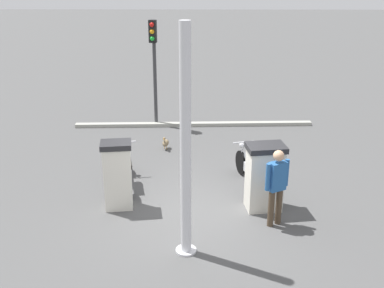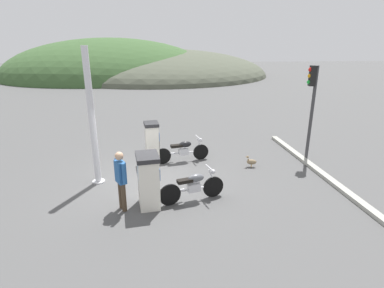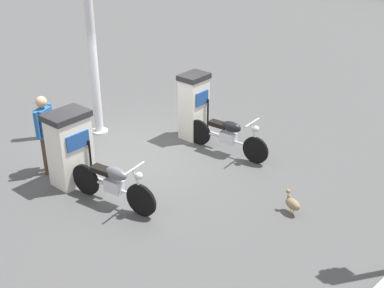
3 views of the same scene
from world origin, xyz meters
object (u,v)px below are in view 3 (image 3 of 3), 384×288
Objects in this scene: motorcycle_far_pump at (228,135)px; motorcycle_near_pump at (113,183)px; canopy_support_pole at (92,50)px; fuel_pump_near at (70,148)px; attendant_person at (45,129)px; wandering_duck at (292,203)px; fuel_pump_far at (194,106)px.

motorcycle_near_pump is at bearing -88.34° from motorcycle_far_pump.
motorcycle_far_pump is at bearing 28.14° from canopy_support_pole.
fuel_pump_near is 1.30m from motorcycle_near_pump.
canopy_support_pole reaches higher than attendant_person.
motorcycle_far_pump is 2.60m from wandering_duck.
motorcycle_far_pump is at bearing 91.66° from motorcycle_near_pump.
fuel_pump_near is 3.26m from fuel_pump_far.
wandering_duck is 5.74m from canopy_support_pole.
attendant_person is (-0.72, -3.41, 0.17)m from fuel_pump_far.
motorcycle_near_pump reaches higher than wandering_duck.
motorcycle_near_pump is at bearing -26.93° from canopy_support_pole.
attendant_person is 2.37m from canopy_support_pole.
fuel_pump_far is 3.76m from wandering_duck.
motorcycle_near_pump is 2.06m from attendant_person.
wandering_duck is (3.63, 2.46, -0.57)m from fuel_pump_near.
canopy_support_pole reaches higher than motorcycle_near_pump.
fuel_pump_near reaches higher than motorcycle_far_pump.
fuel_pump_far reaches higher than motorcycle_far_pump.
canopy_support_pole is (-1.74, 1.69, 1.30)m from fuel_pump_near.
attendant_person is at bearing -119.07° from motorcycle_far_pump.
fuel_pump_far is 0.76× the size of motorcycle_far_pump.
attendant_person reaches higher than wandering_duck.
wandering_duck is (3.63, -0.80, -0.59)m from fuel_pump_far.
motorcycle_far_pump is 3.91m from attendant_person.
canopy_support_pole reaches higher than fuel_pump_far.
fuel_pump_near is 0.73× the size of motorcycle_far_pump.
wandering_duck is (2.47, -0.78, -0.26)m from motorcycle_far_pump.
wandering_duck is (2.38, 2.29, -0.26)m from motorcycle_near_pump.
wandering_duck is at bearing 43.97° from motorcycle_near_pump.
attendant_person is (-0.72, -0.15, 0.19)m from fuel_pump_near.
motorcycle_far_pump is at bearing -0.94° from fuel_pump_far.
wandering_duck is at bearing -12.40° from fuel_pump_far.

